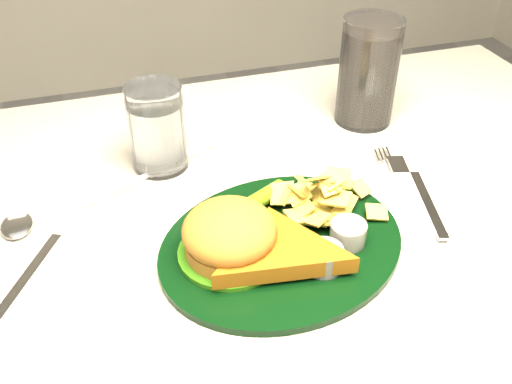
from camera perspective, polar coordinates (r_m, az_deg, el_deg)
The scene contains 7 objects.
dinner_plate at distance 0.60m, azimuth 2.67°, elevation -3.38°, with size 0.28×0.23×0.06m, color black, non-canonical shape.
water_glass at distance 0.73m, azimuth -9.86°, elevation 6.33°, with size 0.07×0.07×0.11m, color white.
cola_glass at distance 0.83m, azimuth 11.14°, elevation 11.71°, with size 0.08×0.08×0.15m, color black.
fork_napkin at distance 0.71m, azimuth 16.41°, elevation -0.67°, with size 0.13×0.17×0.01m, color white, non-canonical shape.
spoon at distance 0.63m, azimuth -21.81°, elevation -7.46°, with size 0.04×0.17×0.01m, color white, non-canonical shape.
ramekin at distance 0.75m, azimuth -23.40°, elevation 0.64°, with size 0.04×0.04×0.03m, color white.
wrapped_straw at distance 0.74m, azimuth -9.97°, elevation 2.06°, with size 0.20×0.07×0.01m, color white, non-canonical shape.
Camera 1 is at (-0.11, -0.46, 1.17)m, focal length 40.00 mm.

